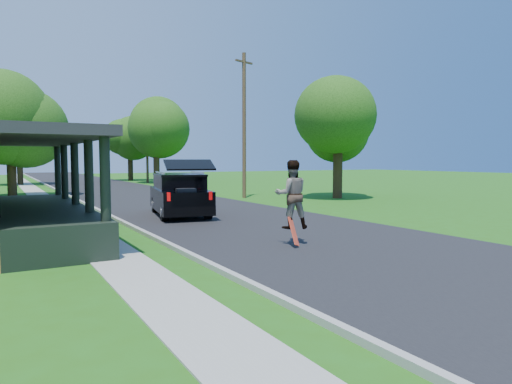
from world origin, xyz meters
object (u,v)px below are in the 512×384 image
black_suv (180,194)px  utility_pole_near (244,124)px  skateboarder (291,194)px  tree_right_near (337,118)px

black_suv → utility_pole_near: utility_pole_near is taller
black_suv → skateboarder: (0.40, -7.61, 0.49)m
black_suv → skateboarder: black_suv is taller
skateboarder → utility_pole_near: 15.68m
tree_right_near → utility_pole_near: (-4.82, 2.89, -0.33)m
utility_pole_near → tree_right_near: bearing=-50.1°
black_suv → utility_pole_near: (6.54, 6.48, 3.59)m
black_suv → utility_pole_near: size_ratio=0.61×
black_suv → tree_right_near: tree_right_near is taller
skateboarder → utility_pole_near: size_ratio=0.22×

